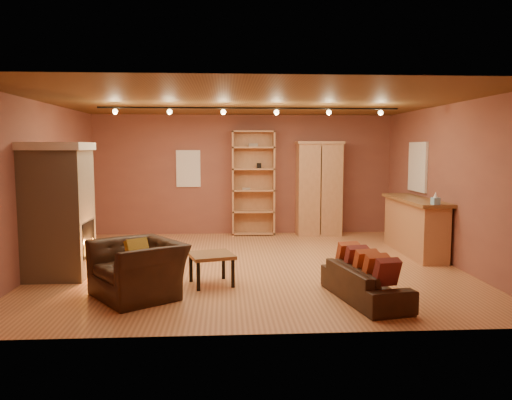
{
  "coord_description": "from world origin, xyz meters",
  "views": [
    {
      "loc": [
        -0.43,
        -8.52,
        2.04
      ],
      "look_at": [
        0.1,
        0.2,
        1.12
      ],
      "focal_mm": 35.0,
      "sensor_mm": 36.0,
      "label": 1
    }
  ],
  "objects": [
    {
      "name": "bar_counter",
      "position": [
        3.2,
        0.77,
        0.54
      ],
      "size": [
        0.6,
        2.23,
        1.07
      ],
      "color": "tan",
      "rests_on": "floor"
    },
    {
      "name": "loveseat",
      "position": [
        1.43,
        -2.1,
        0.34
      ],
      "size": [
        0.77,
        1.65,
        0.7
      ],
      "rotation": [
        0.0,
        0.0,
        1.77
      ],
      "color": "black",
      "rests_on": "floor"
    },
    {
      "name": "track_rail",
      "position": [
        0.0,
        0.2,
        2.69
      ],
      "size": [
        5.2,
        0.09,
        0.13
      ],
      "color": "black",
      "rests_on": "ceiling"
    },
    {
      "name": "bookcase",
      "position": [
        0.21,
        3.12,
        1.23
      ],
      "size": [
        0.99,
        0.39,
        2.43
      ],
      "color": "tan",
      "rests_on": "floor"
    },
    {
      "name": "armoire",
      "position": [
        1.74,
        2.97,
        1.1
      ],
      "size": [
        1.07,
        0.61,
        2.18
      ],
      "color": "tan",
      "rests_on": "floor"
    },
    {
      "name": "armchair",
      "position": [
        -1.63,
        -1.75,
        0.51
      ],
      "size": [
        1.3,
        1.4,
        1.02
      ],
      "rotation": [
        0.0,
        0.0,
        -0.95
      ],
      "color": "black",
      "rests_on": "floor"
    },
    {
      "name": "back_window",
      "position": [
        -1.3,
        3.23,
        1.55
      ],
      "size": [
        0.56,
        0.04,
        0.86
      ],
      "primitive_type": "cube",
      "color": "white",
      "rests_on": "back_wall"
    },
    {
      "name": "fireplace",
      "position": [
        -3.04,
        -0.6,
        1.06
      ],
      "size": [
        1.01,
        0.98,
        2.12
      ],
      "color": "tan",
      "rests_on": "floor"
    },
    {
      "name": "tissue_box",
      "position": [
        3.15,
        -0.26,
        1.16
      ],
      "size": [
        0.14,
        0.14,
        0.22
      ],
      "rotation": [
        0.0,
        0.0,
        0.14
      ],
      "color": "#86BAD6",
      "rests_on": "bar_counter"
    },
    {
      "name": "right_wall",
      "position": [
        3.5,
        0.0,
        1.4
      ],
      "size": [
        0.02,
        6.5,
        2.8
      ],
      "primitive_type": "cube",
      "color": "brown",
      "rests_on": "floor"
    },
    {
      "name": "back_wall",
      "position": [
        0.0,
        3.25,
        1.4
      ],
      "size": [
        7.0,
        0.02,
        2.8
      ],
      "primitive_type": "cube",
      "color": "brown",
      "rests_on": "floor"
    },
    {
      "name": "ceiling",
      "position": [
        0.0,
        0.0,
        2.8
      ],
      "size": [
        7.0,
        7.0,
        0.0
      ],
      "primitive_type": "plane",
      "rotation": [
        3.14,
        0.0,
        0.0
      ],
      "color": "brown",
      "rests_on": "back_wall"
    },
    {
      "name": "right_window",
      "position": [
        3.47,
        1.4,
        1.65
      ],
      "size": [
        0.05,
        0.9,
        1.0
      ],
      "primitive_type": "cube",
      "color": "white",
      "rests_on": "right_wall"
    },
    {
      "name": "coffee_table",
      "position": [
        -0.65,
        -1.2,
        0.4
      ],
      "size": [
        0.76,
        0.76,
        0.47
      ],
      "rotation": [
        0.0,
        0.0,
        0.28
      ],
      "color": "brown",
      "rests_on": "floor"
    },
    {
      "name": "left_wall",
      "position": [
        -3.5,
        0.0,
        1.4
      ],
      "size": [
        0.02,
        6.5,
        2.8
      ],
      "primitive_type": "cube",
      "color": "brown",
      "rests_on": "floor"
    },
    {
      "name": "floor",
      "position": [
        0.0,
        0.0,
        0.0
      ],
      "size": [
        7.0,
        7.0,
        0.0
      ],
      "primitive_type": "plane",
      "color": "#AC683D",
      "rests_on": "ground"
    }
  ]
}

